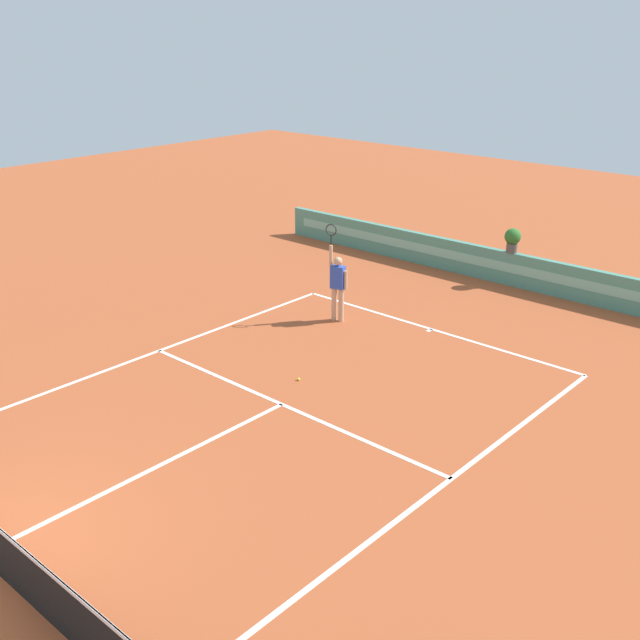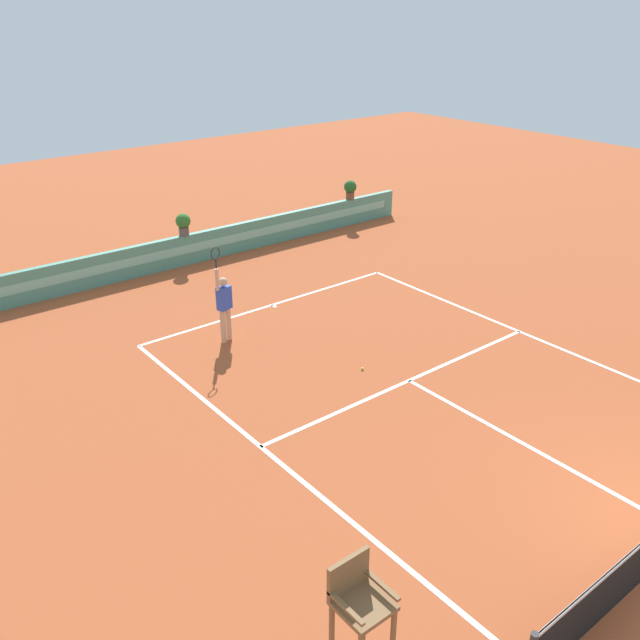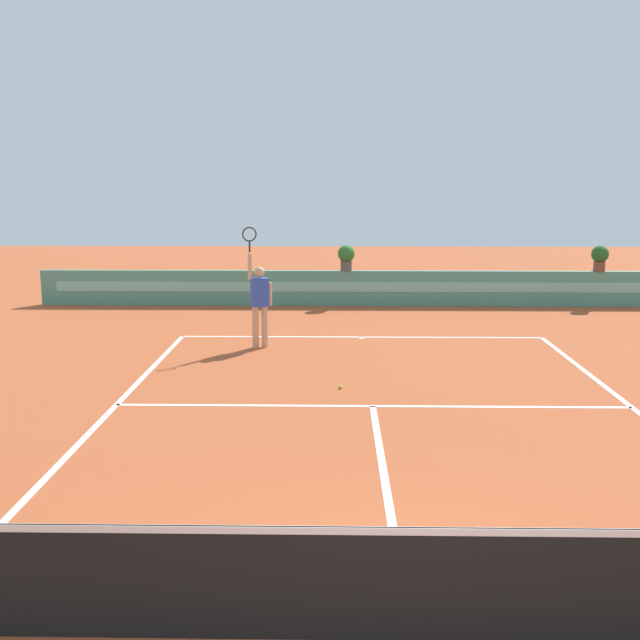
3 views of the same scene
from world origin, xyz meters
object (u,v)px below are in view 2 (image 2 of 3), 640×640
at_px(tennis_player, 224,303).
at_px(potted_plant_centre, 183,223).
at_px(umpire_chair, 359,619).
at_px(tennis_ball_near_baseline, 362,369).
at_px(potted_plant_far_right, 350,189).

distance_m(tennis_player, potted_plant_centre, 5.97).
relative_size(umpire_chair, potted_plant_centre, 2.96).
xyz_separation_m(umpire_chair, potted_plant_centre, (5.84, 15.13, 0.07)).
bearing_deg(potted_plant_centre, tennis_ball_near_baseline, -91.36).
bearing_deg(tennis_player, potted_plant_centre, 71.18).
height_order(umpire_chair, tennis_player, tennis_player).
bearing_deg(potted_plant_far_right, tennis_ball_near_baseline, -129.35).
height_order(tennis_player, potted_plant_far_right, tennis_player).
bearing_deg(tennis_ball_near_baseline, potted_plant_centre, 88.64).
height_order(tennis_player, potted_plant_centre, tennis_player).
distance_m(umpire_chair, potted_plant_far_right, 19.92).
bearing_deg(potted_plant_far_right, potted_plant_centre, 180.00).
distance_m(tennis_ball_near_baseline, potted_plant_far_right, 11.65).
relative_size(tennis_ball_near_baseline, potted_plant_far_right, 0.09).
relative_size(potted_plant_far_right, potted_plant_centre, 1.00).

